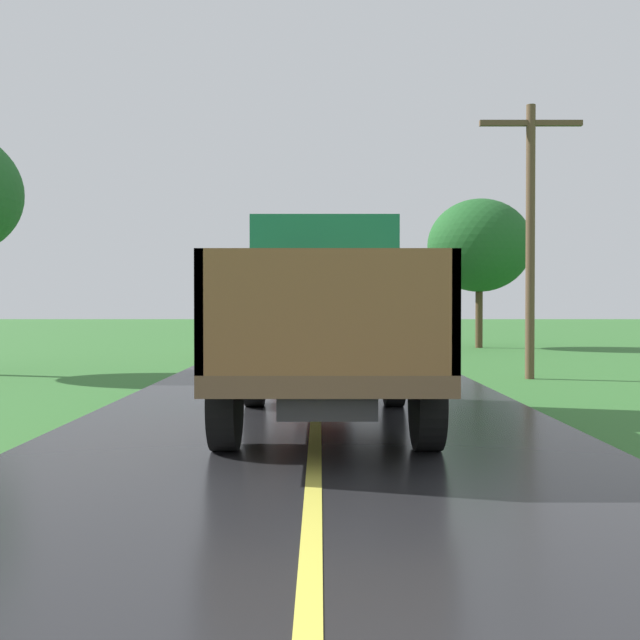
% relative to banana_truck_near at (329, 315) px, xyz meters
% --- Properties ---
extents(banana_truck_near, '(2.38, 5.82, 2.80)m').
position_rel_banana_truck_near_xyz_m(banana_truck_near, '(0.00, 0.00, 0.00)').
color(banana_truck_near, '#2D2D30').
rests_on(banana_truck_near, road_surface).
extents(banana_truck_far, '(2.38, 5.81, 2.80)m').
position_rel_banana_truck_near_xyz_m(banana_truck_far, '(-0.39, 15.71, 0.01)').
color(banana_truck_far, '#2D2D30').
rests_on(banana_truck_far, road_surface).
extents(utility_pole_roadside, '(2.25, 0.20, 6.02)m').
position_rel_banana_truck_near_xyz_m(utility_pole_roadside, '(4.55, 5.89, 1.85)').
color(utility_pole_roadside, brown).
rests_on(utility_pole_roadside, ground).
extents(roadside_tree_mid_right, '(4.03, 4.03, 5.82)m').
position_rel_banana_truck_near_xyz_m(roadside_tree_mid_right, '(6.16, 18.29, 2.53)').
color(roadside_tree_mid_right, '#4C3823').
rests_on(roadside_tree_mid_right, ground).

